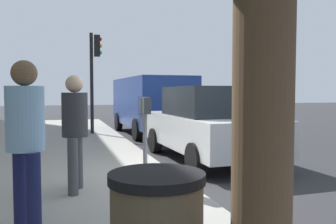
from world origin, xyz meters
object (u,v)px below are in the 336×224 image
object	(u,v)px
pedestrian_bystander	(25,130)
parked_van_far	(151,102)
parking_meter	(145,122)
traffic_signal	(94,66)
pedestrian_at_meter	(75,123)
parked_sedan_near	(208,123)

from	to	relation	value
pedestrian_bystander	parked_van_far	distance (m)	10.11
parking_meter	traffic_signal	xyz separation A→B (m)	(7.55, 0.11, 1.41)
pedestrian_at_meter	parked_van_far	xyz separation A→B (m)	(7.99, -3.14, 0.08)
parking_meter	pedestrian_at_meter	size ratio (longest dim) A/B	0.81
pedestrian_bystander	traffic_signal	xyz separation A→B (m)	(9.03, -1.54, 1.34)
parked_sedan_near	parking_meter	bearing A→B (deg)	138.26
parking_meter	parked_van_far	xyz separation A→B (m)	(7.92, -2.06, 0.09)
traffic_signal	pedestrian_at_meter	bearing A→B (deg)	172.69
pedestrian_at_meter	pedestrian_bystander	size ratio (longest dim) A/B	0.95
parked_sedan_near	traffic_signal	world-z (taller)	traffic_signal
pedestrian_at_meter	parked_sedan_near	bearing A→B (deg)	50.51
traffic_signal	parking_meter	bearing A→B (deg)	-179.17
pedestrian_bystander	parked_sedan_near	size ratio (longest dim) A/B	0.41
parked_van_far	pedestrian_bystander	bearing A→B (deg)	158.49
parking_meter	parked_van_far	distance (m)	8.19
pedestrian_at_meter	parked_van_far	world-z (taller)	parked_van_far
parking_meter	parked_sedan_near	bearing A→B (deg)	-41.74
parking_meter	pedestrian_at_meter	xyz separation A→B (m)	(-0.07, 1.09, 0.01)
parking_meter	traffic_signal	size ratio (longest dim) A/B	0.39
parking_meter	pedestrian_at_meter	bearing A→B (deg)	93.67
parked_sedan_near	parked_van_far	bearing A→B (deg)	0.01
pedestrian_at_meter	traffic_signal	bearing A→B (deg)	96.13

